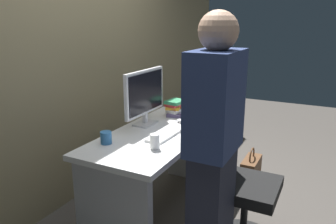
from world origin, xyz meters
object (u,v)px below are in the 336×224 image
at_px(monitor, 145,94).
at_px(mouse, 182,121).
at_px(office_chair, 238,189).
at_px(cup_by_monitor, 106,138).
at_px(person_at_desk, 213,152).
at_px(cell_phone, 208,117).
at_px(desk, 163,155).
at_px(cup_near_keyboard, 155,142).
at_px(handbag, 251,170).
at_px(book_stack, 175,108).
at_px(keyboard, 167,134).

height_order(monitor, mouse, monitor).
bearing_deg(monitor, office_chair, -100.20).
bearing_deg(office_chair, cup_by_monitor, 112.15).
height_order(person_at_desk, monitor, person_at_desk).
bearing_deg(cell_phone, desk, 157.75).
relative_size(cup_by_monitor, cell_phone, 0.61).
bearing_deg(office_chair, cup_near_keyboard, 118.86).
bearing_deg(mouse, handbag, -36.99).
xyz_separation_m(desk, book_stack, (0.41, 0.09, 0.29)).
relative_size(cell_phone, handbag, 0.38).
height_order(monitor, keyboard, monitor).
height_order(mouse, cup_by_monitor, cup_by_monitor).
xyz_separation_m(office_chair, handbag, (0.96, 0.12, -0.29)).
xyz_separation_m(desk, cup_by_monitor, (-0.46, 0.21, 0.27)).
relative_size(person_at_desk, keyboard, 3.81).
xyz_separation_m(office_chair, book_stack, (0.52, 0.75, 0.38)).
distance_m(office_chair, mouse, 0.76).
relative_size(book_stack, cell_phone, 1.60).
bearing_deg(cup_by_monitor, person_at_desk, -91.78).
bearing_deg(handbag, monitor, 137.98).
bearing_deg(book_stack, handbag, -54.80).
distance_m(cup_near_keyboard, cup_by_monitor, 0.36).
bearing_deg(person_at_desk, desk, 51.08).
bearing_deg(monitor, cup_by_monitor, 177.78).
xyz_separation_m(monitor, mouse, (0.18, -0.25, -0.24)).
relative_size(desk, cup_by_monitor, 17.22).
height_order(mouse, book_stack, book_stack).
distance_m(office_chair, book_stack, 0.98).
relative_size(desk, cup_near_keyboard, 14.44).
relative_size(person_at_desk, cup_by_monitor, 18.72).
bearing_deg(mouse, desk, 163.33).
relative_size(person_at_desk, mouse, 16.39).
height_order(desk, office_chair, office_chair).
distance_m(cup_near_keyboard, book_stack, 0.83).
bearing_deg(office_chair, handbag, 7.11).
height_order(desk, mouse, mouse).
relative_size(monitor, handbag, 1.43).
bearing_deg(monitor, cell_phone, -43.76).
xyz_separation_m(desk, mouse, (0.23, -0.07, 0.24)).
height_order(cup_near_keyboard, cell_phone, cup_near_keyboard).
xyz_separation_m(cup_by_monitor, book_stack, (0.87, -0.12, 0.02)).
relative_size(office_chair, cup_by_monitor, 10.73).
distance_m(office_chair, cell_phone, 0.79).
xyz_separation_m(desk, handbag, (0.85, -0.54, -0.38)).
relative_size(keyboard, cup_by_monitor, 4.91).
relative_size(mouse, cup_near_keyboard, 0.96).
xyz_separation_m(book_stack, handbag, (0.44, -0.63, -0.68)).
xyz_separation_m(person_at_desk, book_stack, (0.89, 0.68, -0.03)).
bearing_deg(desk, cup_near_keyboard, -159.00).
bearing_deg(handbag, book_stack, 125.20).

